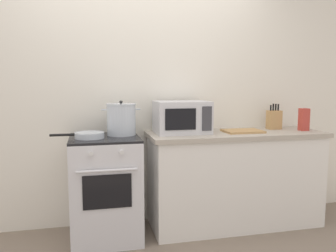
# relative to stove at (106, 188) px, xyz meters

# --- Properties ---
(back_wall) EXTENTS (4.40, 0.10, 2.50)m
(back_wall) POSITION_rel_stove_xyz_m (0.65, 0.37, 0.79)
(back_wall) COLOR silver
(back_wall) RESTS_ON ground_plane
(lower_cabinet_right) EXTENTS (1.64, 0.56, 0.88)m
(lower_cabinet_right) POSITION_rel_stove_xyz_m (1.25, 0.02, -0.02)
(lower_cabinet_right) COLOR white
(lower_cabinet_right) RESTS_ON ground_plane
(countertop_right) EXTENTS (1.70, 0.60, 0.04)m
(countertop_right) POSITION_rel_stove_xyz_m (1.25, 0.02, 0.44)
(countertop_right) COLOR #ADA393
(countertop_right) RESTS_ON lower_cabinet_right
(stove) EXTENTS (0.60, 0.64, 0.92)m
(stove) POSITION_rel_stove_xyz_m (0.00, 0.00, 0.00)
(stove) COLOR silver
(stove) RESTS_ON ground_plane
(stock_pot) EXTENTS (0.35, 0.27, 0.31)m
(stock_pot) POSITION_rel_stove_xyz_m (0.16, 0.08, 0.60)
(stock_pot) COLOR silver
(stock_pot) RESTS_ON stove
(frying_pan) EXTENTS (0.45, 0.25, 0.05)m
(frying_pan) POSITION_rel_stove_xyz_m (-0.13, -0.04, 0.48)
(frying_pan) COLOR silver
(frying_pan) RESTS_ON stove
(microwave) EXTENTS (0.50, 0.37, 0.30)m
(microwave) POSITION_rel_stove_xyz_m (0.72, 0.08, 0.61)
(microwave) COLOR silver
(microwave) RESTS_ON countertop_right
(cutting_board) EXTENTS (0.36, 0.26, 0.02)m
(cutting_board) POSITION_rel_stove_xyz_m (1.31, 0.00, 0.47)
(cutting_board) COLOR tan
(cutting_board) RESTS_ON countertop_right
(knife_block) EXTENTS (0.13, 0.10, 0.26)m
(knife_block) POSITION_rel_stove_xyz_m (1.72, 0.14, 0.56)
(knife_block) COLOR tan
(knife_block) RESTS_ON countertop_right
(pasta_box) EXTENTS (0.08, 0.08, 0.22)m
(pasta_box) POSITION_rel_stove_xyz_m (1.95, -0.03, 0.57)
(pasta_box) COLOR #B73D33
(pasta_box) RESTS_ON countertop_right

